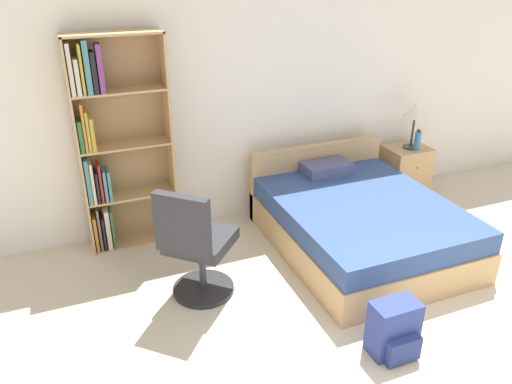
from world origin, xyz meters
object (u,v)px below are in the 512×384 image
at_px(nightstand, 405,171).
at_px(table_lamp, 415,112).
at_px(office_chair, 196,247).
at_px(backpack_blue, 394,330).
at_px(bookshelf, 112,145).
at_px(water_bottle, 417,141).
at_px(bed, 358,221).

height_order(nightstand, table_lamp, table_lamp).
bearing_deg(office_chair, backpack_blue, -45.53).
bearing_deg(office_chair, nightstand, 19.88).
bearing_deg(backpack_blue, office_chair, 134.47).
height_order(table_lamp, backpack_blue, table_lamp).
distance_m(bookshelf, water_bottle, 3.31).
relative_size(bed, nightstand, 3.29).
height_order(water_bottle, backpack_blue, water_bottle).
relative_size(bookshelf, nightstand, 3.44).
relative_size(office_chair, water_bottle, 4.30).
distance_m(bed, backpack_blue, 1.46).
distance_m(bookshelf, table_lamp, 3.27).
distance_m(table_lamp, water_bottle, 0.32).
distance_m(nightstand, backpack_blue, 2.74).
xyz_separation_m(bookshelf, office_chair, (0.44, -1.12, -0.54)).
xyz_separation_m(office_chair, nightstand, (2.81, 1.02, -0.20)).
relative_size(nightstand, table_lamp, 1.10).
bearing_deg(table_lamp, office_chair, -160.56).
relative_size(table_lamp, backpack_blue, 1.28).
bearing_deg(water_bottle, backpack_blue, -130.21).
xyz_separation_m(nightstand, table_lamp, (0.02, -0.02, 0.71)).
bearing_deg(bookshelf, backpack_blue, -55.49).
relative_size(water_bottle, backpack_blue, 0.58).
xyz_separation_m(nightstand, backpack_blue, (-1.70, -2.15, -0.09)).
distance_m(bed, water_bottle, 1.44).
relative_size(nightstand, water_bottle, 2.44).
bearing_deg(backpack_blue, nightstand, 51.65).
xyz_separation_m(table_lamp, backpack_blue, (-1.72, -2.13, -0.81)).
bearing_deg(nightstand, table_lamp, -41.64).
bearing_deg(water_bottle, office_chair, -162.14).
bearing_deg(table_lamp, bookshelf, 177.85).
bearing_deg(bookshelf, office_chair, -68.65).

